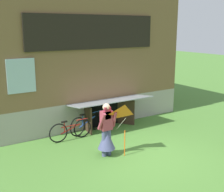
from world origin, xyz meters
TOP-DOWN VIEW (x-y plane):
  - ground_plane at (0.00, 0.00)m, footprint 60.00×60.00m
  - log_house at (-0.00, 5.59)m, footprint 8.22×6.30m
  - person at (-0.98, 0.60)m, footprint 0.61×0.52m
  - kite at (-0.66, 0.12)m, footprint 0.83×0.79m
  - bicycle_blue at (-0.52, 2.64)m, footprint 1.60×0.47m
  - bicycle_red at (-1.33, 2.33)m, footprint 1.56×0.08m

SIDE VIEW (x-z plane):
  - ground_plane at x=0.00m, z-range 0.00..0.00m
  - bicycle_red at x=-1.33m, z-range -0.01..0.70m
  - bicycle_blue at x=-0.52m, z-range -0.01..0.74m
  - person at x=-0.98m, z-range -0.13..1.48m
  - kite at x=-0.66m, z-range 0.49..2.05m
  - log_house at x=0.00m, z-range 0.00..4.98m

